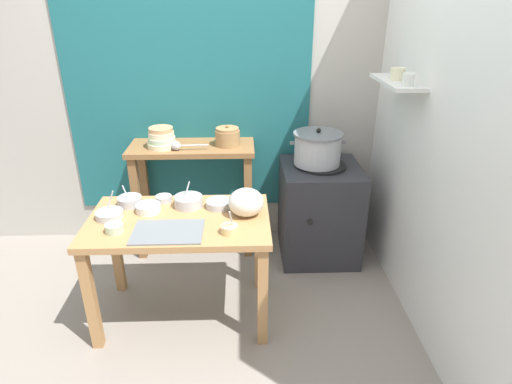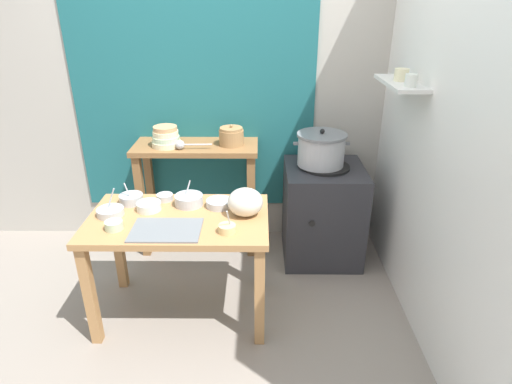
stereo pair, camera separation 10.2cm
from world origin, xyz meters
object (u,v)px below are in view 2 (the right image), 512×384
object	(u,v)px
back_shelf_table	(197,171)
prep_bowl_5	(227,228)
prep_bowl_4	(219,203)
steamer_pot	(321,149)
serving_tray	(166,230)
prep_bowl_6	(114,225)
bowl_stack_enamel	(166,137)
prep_bowl_3	(131,198)
prep_table	(179,233)
prep_bowl_2	(110,211)
prep_bowl_0	(189,200)
stove_block	(322,212)
prep_bowl_7	(165,197)
clay_pot	(231,136)
prep_bowl_1	(149,206)
plastic_bag	(245,202)
ladle	(181,145)

from	to	relation	value
back_shelf_table	prep_bowl_5	bearing A→B (deg)	-73.24
back_shelf_table	prep_bowl_4	distance (m)	0.75
steamer_pot	serving_tray	distance (m)	1.36
prep_bowl_5	prep_bowl_6	xyz separation A→B (m)	(-0.66, 0.03, 0.00)
bowl_stack_enamel	prep_bowl_3	xyz separation A→B (m)	(-0.12, -0.62, -0.22)
prep_table	prep_bowl_2	xyz separation A→B (m)	(-0.42, 0.02, 0.14)
prep_bowl_0	prep_bowl_2	size ratio (longest dim) A/B	1.05
stove_block	serving_tray	bearing A→B (deg)	-139.33
back_shelf_table	serving_tray	distance (m)	1.02
prep_bowl_5	prep_bowl_6	world-z (taller)	prep_bowl_5
stove_block	bowl_stack_enamel	size ratio (longest dim) A/B	3.57
steamer_pot	serving_tray	size ratio (longest dim) A/B	1.05
back_shelf_table	prep_bowl_7	size ratio (longest dim) A/B	9.00
clay_pot	prep_bowl_1	size ratio (longest dim) A/B	1.24
prep_table	prep_bowl_0	xyz separation A→B (m)	(0.04, 0.17, 0.15)
back_shelf_table	plastic_bag	xyz separation A→B (m)	(0.41, -0.82, 0.13)
stove_block	steamer_pot	world-z (taller)	steamer_pot
ladle	plastic_bag	size ratio (longest dim) A/B	1.27
stove_block	prep_bowl_1	bearing A→B (deg)	-152.30
bowl_stack_enamel	serving_tray	world-z (taller)	bowl_stack_enamel
prep_bowl_0	prep_bowl_2	xyz separation A→B (m)	(-0.46, -0.14, -0.01)
prep_bowl_3	prep_bowl_4	xyz separation A→B (m)	(0.57, -0.05, -0.01)
steamer_pot	prep_bowl_5	xyz separation A→B (m)	(-0.64, -0.92, -0.16)
prep_table	prep_bowl_4	bearing A→B (deg)	31.01
prep_bowl_0	prep_bowl_2	world-z (taller)	prep_bowl_2
stove_block	prep_bowl_3	world-z (taller)	prep_bowl_3
serving_tray	prep_bowl_7	bearing A→B (deg)	102.28
clay_pot	ladle	distance (m)	0.38
prep_table	steamer_pot	size ratio (longest dim) A/B	2.62
prep_bowl_6	prep_bowl_5	bearing A→B (deg)	-2.65
steamer_pot	prep_bowl_4	xyz separation A→B (m)	(-0.72, -0.60, -0.16)
prep_table	prep_bowl_4	xyz separation A→B (m)	(0.24, 0.14, 0.14)
clay_pot	bowl_stack_enamel	bearing A→B (deg)	-175.67
prep_bowl_5	stove_block	bearing A→B (deg)	52.89
stove_block	prep_bowl_2	distance (m)	1.62
steamer_pot	prep_bowl_1	xyz separation A→B (m)	(-1.16, -0.65, -0.16)
prep_bowl_6	prep_bowl_2	bearing A→B (deg)	113.34
prep_bowl_0	prep_bowl_3	size ratio (longest dim) A/B	1.18
steamer_pot	prep_bowl_7	bearing A→B (deg)	-155.17
back_shelf_table	stove_block	distance (m)	1.05
prep_table	back_shelf_table	size ratio (longest dim) A/B	1.15
serving_tray	prep_bowl_0	world-z (taller)	prep_bowl_0
ladle	serving_tray	xyz separation A→B (m)	(0.05, -0.91, -0.21)
steamer_pot	prep_bowl_4	distance (m)	0.95
stove_block	prep_bowl_7	distance (m)	1.28
prep_bowl_2	prep_bowl_7	world-z (taller)	prep_bowl_2
ladle	prep_bowl_2	size ratio (longest dim) A/B	1.60
clay_pot	prep_bowl_3	world-z (taller)	clay_pot
stove_block	prep_bowl_5	distance (m)	1.19
serving_tray	prep_bowl_2	distance (m)	0.43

